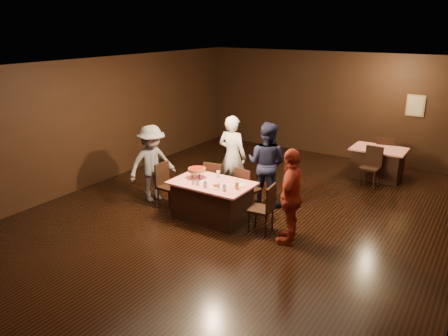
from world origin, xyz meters
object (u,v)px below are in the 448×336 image
(chair_end_right, at_px, (261,208))
(pizza_stand, at_px, (197,169))
(chair_far_left, at_px, (216,182))
(diner_navy_hoodie, at_px, (267,164))
(main_table, at_px, (212,200))
(chair_end_left, at_px, (169,186))
(chair_far_right, at_px, (248,189))
(glass_back, at_px, (218,174))
(glass_front_left, at_px, (205,184))
(back_table, at_px, (378,163))
(diner_grey_knit, at_px, (152,164))
(diner_red_shirt, at_px, (291,196))
(glass_amber, at_px, (237,186))
(plate_empty, at_px, (240,185))
(diner_white_jacket, at_px, (232,156))
(chair_back_near, at_px, (370,167))
(glass_front_right, at_px, (224,187))
(chair_back_far, at_px, (384,154))

(chair_end_right, bearing_deg, pizza_stand, -97.41)
(chair_far_left, bearing_deg, diner_navy_hoodie, -159.34)
(main_table, xyz_separation_m, chair_end_left, (-1.10, 0.00, 0.09))
(chair_far_right, distance_m, glass_back, 0.73)
(glass_front_left, bearing_deg, chair_end_left, 165.38)
(back_table, distance_m, diner_navy_hoodie, 3.45)
(main_table, xyz_separation_m, diner_grey_knit, (-1.64, 0.10, 0.46))
(glass_front_left, bearing_deg, glass_back, 99.46)
(diner_red_shirt, xyz_separation_m, glass_amber, (-1.11, 0.01, -0.03))
(pizza_stand, relative_size, glass_front_left, 2.71)
(chair_end_left, bearing_deg, diner_grey_knit, 81.42)
(plate_empty, distance_m, glass_front_left, 0.68)
(glass_amber, bearing_deg, diner_white_jacket, 124.62)
(pizza_stand, distance_m, glass_amber, 1.01)
(chair_end_right, xyz_separation_m, glass_amber, (-0.50, -0.05, 0.37))
(chair_end_right, xyz_separation_m, chair_back_near, (1.05, 3.59, 0.00))
(diner_white_jacket, xyz_separation_m, glass_back, (0.29, -1.01, -0.08))
(chair_end_left, height_order, diner_grey_knit, diner_grey_knit)
(chair_end_right, relative_size, chair_back_near, 1.00)
(chair_back_near, bearing_deg, glass_back, -119.92)
(glass_front_right, bearing_deg, chair_far_right, 92.86)
(chair_back_far, relative_size, pizza_stand, 2.50)
(back_table, xyz_separation_m, glass_amber, (-1.55, -4.34, 0.46))
(diner_white_jacket, xyz_separation_m, pizza_stand, (-0.06, -1.26, 0.03))
(chair_far_right, distance_m, pizza_stand, 1.16)
(diner_navy_hoodie, height_order, diner_grey_knit, diner_navy_hoodie)
(glass_back, bearing_deg, chair_back_far, 64.37)
(chair_far_left, distance_m, chair_end_right, 1.68)
(diner_navy_hoodie, relative_size, glass_front_left, 12.91)
(glass_back, bearing_deg, diner_navy_hoodie, 59.12)
(chair_back_near, bearing_deg, chair_end_right, -102.44)
(pizza_stand, height_order, glass_front_left, pizza_stand)
(diner_grey_knit, distance_m, glass_front_right, 2.12)
(chair_far_right, bearing_deg, diner_red_shirt, 159.43)
(chair_end_left, distance_m, diner_white_jacket, 1.58)
(diner_grey_knit, height_order, diner_red_shirt, diner_red_shirt)
(chair_far_left, xyz_separation_m, chair_back_near, (2.55, 2.84, 0.00))
(chair_end_left, relative_size, glass_front_left, 6.79)
(pizza_stand, distance_m, glass_front_left, 0.58)
(chair_far_left, height_order, chair_end_left, same)
(chair_end_right, xyz_separation_m, diner_red_shirt, (0.61, -0.06, 0.39))
(diner_navy_hoodie, bearing_deg, chair_far_left, 25.61)
(chair_far_left, distance_m, plate_empty, 1.16)
(back_table, distance_m, glass_back, 4.58)
(plate_empty, bearing_deg, chair_back_far, 71.33)
(chair_far_left, xyz_separation_m, glass_back, (0.35, -0.45, 0.37))
(chair_far_right, relative_size, pizza_stand, 2.50)
(diner_navy_hoodie, distance_m, plate_empty, 1.14)
(diner_grey_knit, bearing_deg, diner_red_shirt, -71.39)
(diner_navy_hoodie, distance_m, glass_front_right, 1.54)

